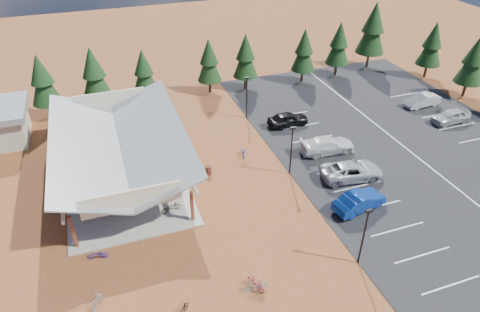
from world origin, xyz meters
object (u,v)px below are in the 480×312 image
(bike_7, at_px, (139,143))
(car_8, at_px, (451,116))
(car_4, at_px, (288,119))
(lamp_post_0, at_px, (364,233))
(car_9, at_px, (422,100))
(bike_0, at_px, (104,213))
(lamp_post_1, at_px, (291,148))
(bike_11, at_px, (256,283))
(bike_4, at_px, (171,207))
(lamp_post_2, at_px, (247,95))
(bike_1, at_px, (110,189))
(car_3, at_px, (328,145))
(bike_9, at_px, (96,303))
(trash_bin_0, at_px, (188,171))
(bike_5, at_px, (142,180))
(bike_14, at_px, (244,152))
(bike_pavilion, at_px, (119,141))
(bike_10, at_px, (98,255))
(car_1, at_px, (359,201))
(bike_3, at_px, (102,149))
(bike_15, at_px, (209,172))
(car_2, at_px, (352,171))
(bike_2, at_px, (93,155))
(trash_bin_1, at_px, (208,170))
(bike_13, at_px, (256,285))
(bike_6, at_px, (146,156))
(bike_12, at_px, (181,311))

(bike_7, distance_m, car_8, 35.31)
(car_4, bearing_deg, lamp_post_0, 168.62)
(car_9, bearing_deg, bike_0, -80.94)
(lamp_post_1, height_order, bike_11, lamp_post_1)
(bike_4, bearing_deg, lamp_post_1, -91.70)
(lamp_post_2, height_order, bike_1, lamp_post_2)
(car_3, bearing_deg, bike_9, 120.75)
(car_3, bearing_deg, trash_bin_0, 91.15)
(bike_9, bearing_deg, bike_5, -83.81)
(lamp_post_0, height_order, bike_14, lamp_post_0)
(bike_pavilion, height_order, car_4, bike_pavilion)
(bike_4, bearing_deg, bike_pavilion, 14.32)
(car_4, bearing_deg, car_3, -168.37)
(trash_bin_0, xyz_separation_m, car_4, (13.11, 5.72, 0.39))
(bike_10, xyz_separation_m, car_4, (21.95, 13.87, 0.44))
(bike_11, xyz_separation_m, bike_14, (4.85, 15.97, -0.02))
(bike_5, relative_size, car_9, 0.32)
(bike_pavilion, bearing_deg, bike_1, -120.46)
(car_1, distance_m, car_9, 23.08)
(bike_3, distance_m, bike_15, 11.81)
(bike_pavilion, xyz_separation_m, car_3, (20.26, -2.82, -2.95))
(lamp_post_2, distance_m, bike_0, 21.58)
(bike_14, height_order, car_2, car_2)
(lamp_post_0, bearing_deg, bike_9, 172.73)
(bike_1, relative_size, bike_10, 1.06)
(bike_2, height_order, bike_10, bike_2)
(trash_bin_0, height_order, bike_15, trash_bin_0)
(trash_bin_1, relative_size, bike_2, 0.49)
(bike_5, bearing_deg, lamp_post_2, -42.41)
(bike_14, bearing_deg, car_8, 15.89)
(bike_pavilion, xyz_separation_m, lamp_post_1, (15.00, -5.00, -0.85))
(bike_4, xyz_separation_m, car_9, (33.38, 9.40, 0.27))
(bike_13, bearing_deg, bike_11, 163.48)
(lamp_post_0, bearing_deg, bike_1, 138.79)
(bike_9, xyz_separation_m, car_1, (21.90, 2.94, 0.37))
(lamp_post_2, distance_m, trash_bin_0, 13.20)
(bike_7, bearing_deg, bike_6, 171.14)
(trash_bin_0, height_order, car_1, car_1)
(car_9, bearing_deg, lamp_post_0, -50.57)
(trash_bin_1, bearing_deg, bike_2, 148.93)
(trash_bin_1, height_order, car_4, car_4)
(lamp_post_2, height_order, bike_12, lamp_post_2)
(trash_bin_0, relative_size, bike_12, 0.54)
(bike_14, bearing_deg, bike_7, 171.13)
(bike_13, height_order, bike_14, bike_13)
(bike_5, relative_size, car_8, 0.32)
(bike_3, relative_size, bike_12, 0.97)
(bike_0, bearing_deg, trash_bin_1, -63.60)
(bike_2, height_order, bike_7, bike_7)
(bike_7, relative_size, bike_9, 1.01)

